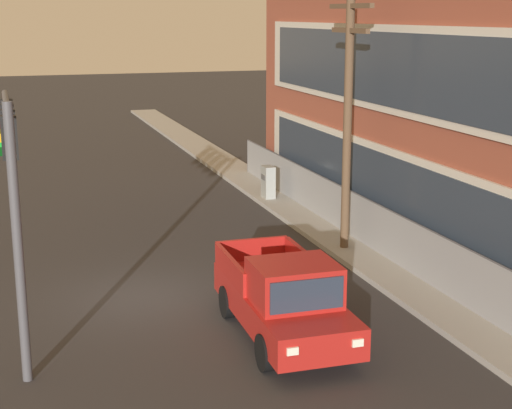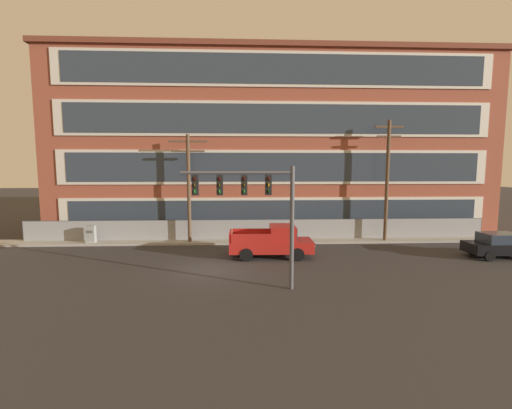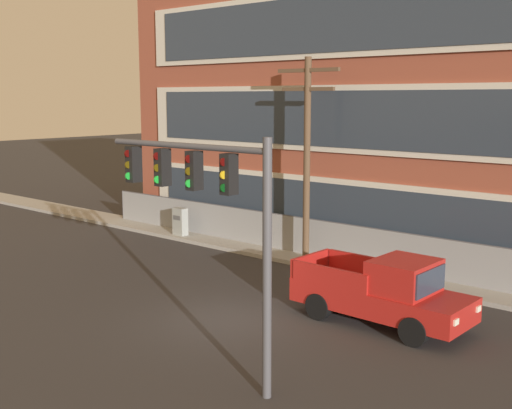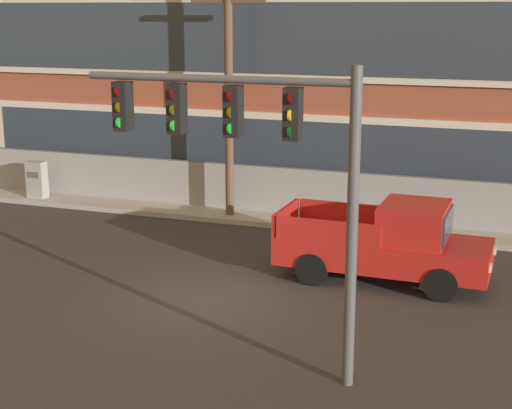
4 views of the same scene
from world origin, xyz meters
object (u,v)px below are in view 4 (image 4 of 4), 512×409
object	(u,v)px
utility_pole_near_corner	(229,78)
electrical_cabinet	(37,182)
traffic_signal_mast	(256,147)
pickup_truck_red	(388,244)

from	to	relation	value
utility_pole_near_corner	electrical_cabinet	size ratio (longest dim) A/B	5.58
traffic_signal_mast	electrical_cabinet	bearing A→B (deg)	139.79
pickup_truck_red	utility_pole_near_corner	bearing A→B (deg)	144.69
utility_pole_near_corner	traffic_signal_mast	bearing A→B (deg)	-65.99
pickup_truck_red	traffic_signal_mast	bearing A→B (deg)	-103.98
utility_pole_near_corner	electrical_cabinet	bearing A→B (deg)	-179.45
utility_pole_near_corner	electrical_cabinet	distance (m)	8.11
traffic_signal_mast	utility_pole_near_corner	xyz separation A→B (m)	(-4.38, 9.83, 0.27)
traffic_signal_mast	pickup_truck_red	size ratio (longest dim) A/B	1.08
utility_pole_near_corner	electrical_cabinet	world-z (taller)	utility_pole_near_corner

